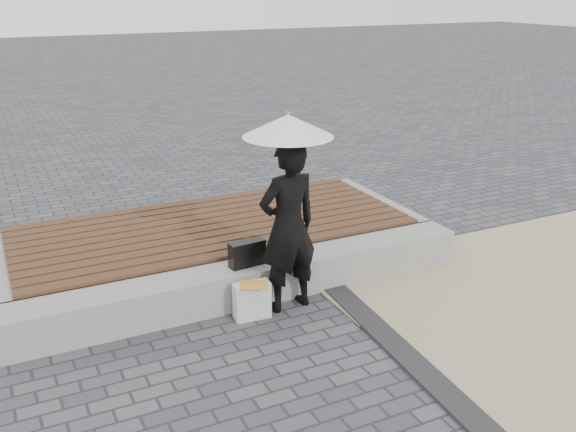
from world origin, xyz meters
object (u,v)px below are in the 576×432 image
object	(u,v)px
woman	(288,227)
handbag	(247,254)
canvas_tote	(252,301)
parasol	(288,126)
seating_ledge	(252,281)

from	to	relation	value
woman	handbag	world-z (taller)	woman
handbag	canvas_tote	size ratio (longest dim) A/B	0.99
woman	canvas_tote	xyz separation A→B (m)	(-0.42, -0.05, -0.70)
handbag	canvas_tote	distance (m)	0.52
woman	handbag	xyz separation A→B (m)	(-0.31, 0.32, -0.35)
handbag	parasol	bearing A→B (deg)	-50.94
seating_ledge	handbag	xyz separation A→B (m)	(-0.06, -0.02, 0.33)
parasol	handbag	xyz separation A→B (m)	(-0.31, 0.32, -1.37)
woman	parasol	world-z (taller)	parasol
seating_ledge	canvas_tote	bearing A→B (deg)	-113.49
seating_ledge	parasol	world-z (taller)	parasol
woman	canvas_tote	world-z (taller)	woman
woman	canvas_tote	size ratio (longest dim) A/B	4.66
woman	parasol	size ratio (longest dim) A/B	1.60
woman	handbag	bearing A→B (deg)	-51.95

